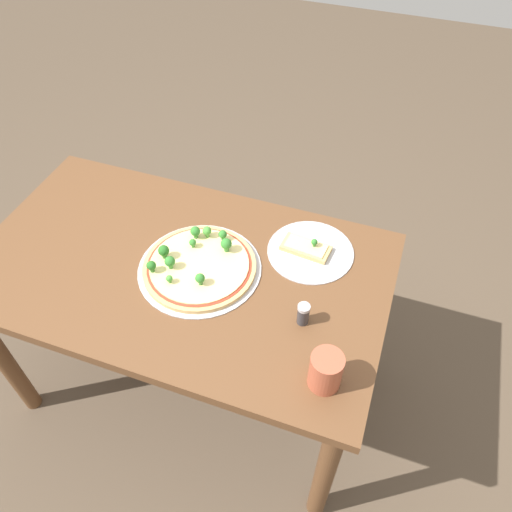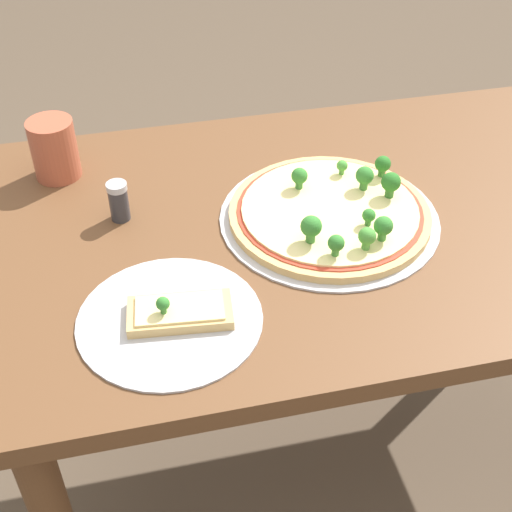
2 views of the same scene
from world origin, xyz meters
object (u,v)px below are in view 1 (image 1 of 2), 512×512
Objects in this scene: pizza_tray_whole at (199,265)px; drinking_cup at (326,371)px; condiment_shaker at (303,314)px; dining_table at (182,286)px; pizza_tray_slice at (309,250)px.

drinking_cup is (-0.45, 0.25, 0.04)m from pizza_tray_whole.
drinking_cup is 1.56× the size of condiment_shaker.
dining_table is 4.70× the size of pizza_tray_slice.
pizza_tray_whole is (-0.06, -0.01, 0.11)m from dining_table.
drinking_cup is at bearing 151.63° from pizza_tray_whole.
pizza_tray_whole is at bearing 31.32° from pizza_tray_slice.
condiment_shaker reaches higher than dining_table.
pizza_tray_slice is (-0.30, -0.18, -0.01)m from pizza_tray_whole.
pizza_tray_whole is 1.38× the size of pizza_tray_slice.
pizza_tray_whole is 3.38× the size of drinking_cup.
pizza_tray_whole is 5.27× the size of condiment_shaker.
drinking_cup is at bearing 110.25° from pizza_tray_slice.
pizza_tray_whole is at bearing -28.37° from drinking_cup.
dining_table is 0.59m from drinking_cup.
pizza_tray_whole is at bearing -13.46° from condiment_shaker.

